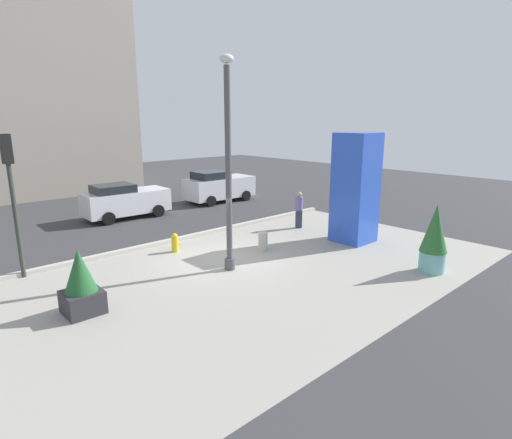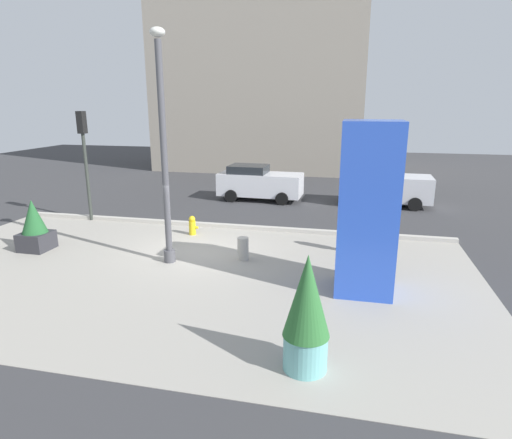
% 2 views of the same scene
% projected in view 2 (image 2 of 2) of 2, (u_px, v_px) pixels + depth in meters
% --- Properties ---
extents(ground_plane, '(60.00, 60.00, 0.00)m').
position_uv_depth(ground_plane, '(228.00, 222.00, 18.42)').
color(ground_plane, '#38383A').
extents(plaza_pavement, '(18.00, 10.00, 0.02)m').
position_uv_depth(plaza_pavement, '(171.00, 274.00, 12.77)').
color(plaza_pavement, '#9E998E').
rests_on(plaza_pavement, ground_plane).
extents(curb_strip, '(18.00, 0.24, 0.16)m').
position_uv_depth(curb_strip, '(222.00, 226.00, 17.57)').
color(curb_strip, '#B7B2A8').
rests_on(curb_strip, ground_plane).
extents(lamp_post, '(0.44, 0.44, 6.98)m').
position_uv_depth(lamp_post, '(164.00, 155.00, 12.91)').
color(lamp_post, '#4C4C51').
rests_on(lamp_post, ground_plane).
extents(art_pillar_blue, '(1.48, 1.48, 4.51)m').
position_uv_depth(art_pillar_blue, '(368.00, 210.00, 11.12)').
color(art_pillar_blue, blue).
rests_on(art_pillar_blue, ground_plane).
extents(potted_plant_curbside, '(0.95, 0.95, 1.78)m').
position_uv_depth(potted_plant_curbside, '(34.00, 227.00, 14.71)').
color(potted_plant_curbside, '#2D2D33').
rests_on(potted_plant_curbside, ground_plane).
extents(potted_plant_near_left, '(0.89, 0.89, 2.32)m').
position_uv_depth(potted_plant_near_left, '(307.00, 313.00, 7.93)').
color(potted_plant_near_left, '#6BB2B2').
rests_on(potted_plant_near_left, ground_plane).
extents(fire_hydrant, '(0.36, 0.26, 0.75)m').
position_uv_depth(fire_hydrant, '(192.00, 226.00, 16.54)').
color(fire_hydrant, gold).
rests_on(fire_hydrant, ground_plane).
extents(concrete_bollard, '(0.36, 0.36, 0.75)m').
position_uv_depth(concrete_bollard, '(243.00, 249.00, 13.88)').
color(concrete_bollard, '#B2ADA3').
rests_on(concrete_bollard, ground_plane).
extents(traffic_light_far_side, '(0.28, 0.42, 4.61)m').
position_uv_depth(traffic_light_far_side, '(84.00, 148.00, 17.93)').
color(traffic_light_far_side, '#333833').
rests_on(traffic_light_far_side, ground_plane).
extents(car_curb_east, '(4.37, 2.19, 1.93)m').
position_uv_depth(car_curb_east, '(384.00, 186.00, 21.30)').
color(car_curb_east, silver).
rests_on(car_curb_east, ground_plane).
extents(car_passing_lane, '(4.35, 2.10, 1.81)m').
position_uv_depth(car_passing_lane, '(259.00, 183.00, 22.44)').
color(car_passing_lane, silver).
rests_on(car_passing_lane, ground_plane).
extents(pedestrian_crossing, '(0.50, 0.50, 1.74)m').
position_uv_depth(pedestrian_crossing, '(361.00, 226.00, 14.28)').
color(pedestrian_crossing, '#33384C').
rests_on(pedestrian_crossing, ground_plane).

